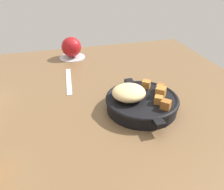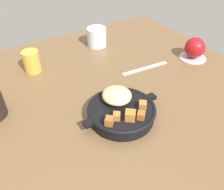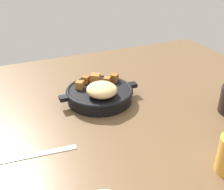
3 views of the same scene
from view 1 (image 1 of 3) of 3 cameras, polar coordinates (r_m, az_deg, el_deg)
The scene contains 5 objects.
ground_plane at distance 61.66cm, azimuth -1.27°, elevation -7.34°, with size 118.18×101.85×2.40cm, color brown.
cast_iron_skillet at distance 64.46cm, azimuth 6.98°, elevation -1.41°, with size 24.31×20.07×7.47cm.
saucer_plate at distance 101.34cm, azimuth -9.66°, elevation 9.15°, with size 10.73×10.73×0.60cm, color #B7BABF.
red_apple at distance 99.85cm, azimuth -9.88°, elevation 11.48°, with size 8.13×8.13×8.13cm, color maroon.
butter_knife at distance 81.58cm, azimuth -10.50°, elevation 3.48°, with size 19.43×1.60×0.36cm, color silver.
Camera 1 is at (-47.21, 11.47, 36.77)cm, focal length 37.49 mm.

